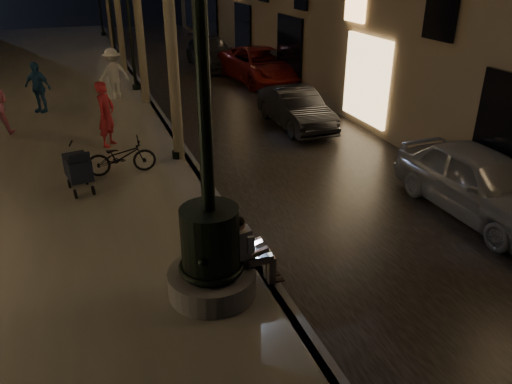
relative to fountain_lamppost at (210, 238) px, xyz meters
name	(u,v)px	position (x,y,z in m)	size (l,w,h in m)	color
ground	(148,100)	(1.00, 13.00, -1.21)	(120.00, 120.00, 0.00)	black
cobble_lane	(222,93)	(4.00, 13.00, -1.20)	(6.00, 45.00, 0.02)	black
promenade	(37,107)	(-3.00, 13.00, -1.11)	(8.00, 45.00, 0.20)	#68635B
curb_strip	(148,97)	(1.00, 13.00, -1.11)	(0.25, 45.00, 0.20)	#59595B
fountain_lamppost	(210,238)	(0.00, 0.00, 0.00)	(1.40, 1.40, 5.21)	#59595B
seated_man_laptop	(248,248)	(0.61, 0.00, -0.32)	(0.92, 0.31, 1.29)	gray
lamp_curb_a	(169,40)	(0.70, 6.00, 2.02)	(0.36, 0.36, 4.81)	black
lamp_curb_b	(128,10)	(0.70, 14.00, 2.02)	(0.36, 0.36, 4.81)	black
stroller	(78,168)	(-1.80, 4.67, -0.42)	(0.62, 1.17, 1.18)	black
car_front	(481,183)	(6.20, 1.03, -0.49)	(1.71, 4.25, 1.45)	#999CA0
car_second	(296,108)	(5.00, 7.94, -0.59)	(1.31, 3.77, 1.24)	black
car_third	(261,65)	(6.20, 14.31, -0.47)	(2.45, 5.32, 1.48)	maroon
car_rear	(211,53)	(5.00, 18.21, -0.51)	(1.97, 4.83, 1.40)	#2A2B2F
pedestrian_red	(106,114)	(-0.91, 7.64, -0.10)	(0.66, 0.43, 1.82)	#B5242C
pedestrian_white	(113,74)	(-0.20, 12.88, -0.09)	(1.19, 0.68, 1.84)	white
pedestrian_blue	(38,87)	(-2.80, 11.91, -0.16)	(1.00, 0.42, 1.71)	#26568D
bicycle	(121,157)	(-0.79, 5.44, -0.57)	(0.58, 1.66, 0.87)	black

